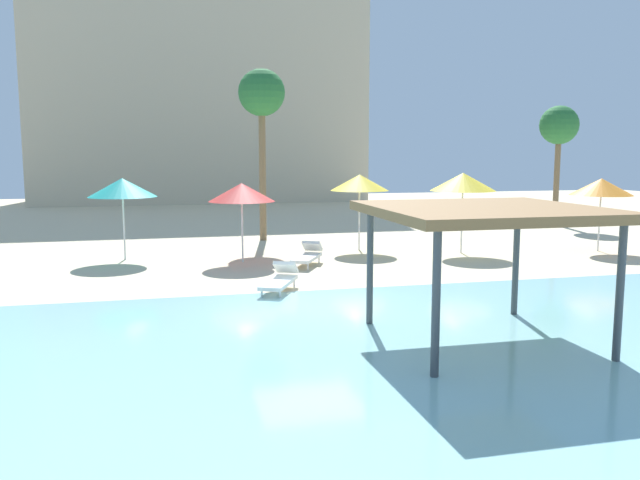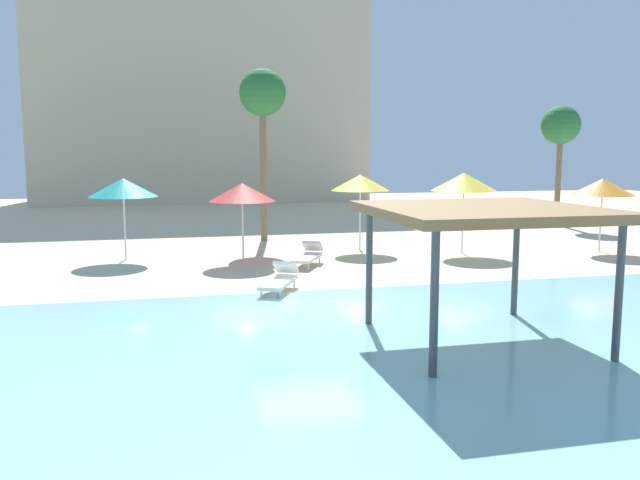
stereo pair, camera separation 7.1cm
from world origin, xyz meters
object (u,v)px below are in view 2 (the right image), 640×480
beach_umbrella_orange_0 (603,187)px  palm_tree_0 (561,128)px  shade_pavilion (484,215)px  lounge_chair_1 (308,255)px  beach_umbrella_yellow_1 (360,183)px  beach_umbrella_teal_5 (123,188)px  palm_tree_1 (263,97)px  beach_umbrella_yellow_3 (464,182)px  beach_umbrella_red_6 (242,192)px  lounge_chair_0 (280,279)px

beach_umbrella_orange_0 → palm_tree_0: (3.52, 8.13, 2.45)m
beach_umbrella_orange_0 → palm_tree_0: size_ratio=0.45×
shade_pavilion → lounge_chair_1: size_ratio=2.09×
beach_umbrella_yellow_1 → beach_umbrella_teal_5: bearing=-178.2°
shade_pavilion → palm_tree_1: size_ratio=0.59×
palm_tree_1 → lounge_chair_1: bearing=-85.7°
beach_umbrella_yellow_3 → beach_umbrella_teal_5: beach_umbrella_yellow_3 is taller
shade_pavilion → beach_umbrella_red_6: (-3.32, 10.40, -0.14)m
shade_pavilion → beach_umbrella_red_6: bearing=107.7°
lounge_chair_0 → palm_tree_1: palm_tree_1 is taller
beach_umbrella_teal_5 → palm_tree_0: size_ratio=0.47×
lounge_chair_1 → shade_pavilion: bearing=35.9°
beach_umbrella_yellow_3 → beach_umbrella_red_6: 7.97m
beach_umbrella_yellow_1 → palm_tree_1: (-3.09, 3.51, 3.32)m
beach_umbrella_red_6 → lounge_chair_1: beach_umbrella_red_6 is taller
beach_umbrella_red_6 → palm_tree_1: 6.42m
shade_pavilion → lounge_chair_0: size_ratio=2.08×
lounge_chair_1 → palm_tree_1: bearing=-148.0°
shade_pavilion → beach_umbrella_yellow_3: (4.64, 10.46, 0.11)m
beach_umbrella_teal_5 → beach_umbrella_yellow_3: bearing=-6.5°
beach_umbrella_red_6 → beach_umbrella_yellow_1: bearing=19.9°
beach_umbrella_teal_5 → beach_umbrella_red_6: (3.85, -1.39, -0.13)m
beach_umbrella_yellow_1 → beach_umbrella_yellow_3: beach_umbrella_yellow_3 is taller
beach_umbrella_orange_0 → beach_umbrella_teal_5: beach_umbrella_teal_5 is taller
beach_umbrella_yellow_1 → lounge_chair_1: 4.42m
shade_pavilion → palm_tree_0: palm_tree_0 is taller
lounge_chair_1 → palm_tree_0: bearing=147.9°
palm_tree_0 → beach_umbrella_teal_5: bearing=-163.7°
beach_umbrella_yellow_1 → beach_umbrella_teal_5: 8.43m
beach_umbrella_orange_0 → lounge_chair_0: bearing=-161.8°
beach_umbrella_teal_5 → palm_tree_1: palm_tree_1 is taller
beach_umbrella_red_6 → palm_tree_0: bearing=24.0°
shade_pavilion → lounge_chair_1: 9.58m
shade_pavilion → beach_umbrella_teal_5: (-7.17, 11.80, -0.01)m
beach_umbrella_yellow_1 → palm_tree_1: 5.73m
beach_umbrella_yellow_3 → beach_umbrella_teal_5: size_ratio=1.05×
shade_pavilion → beach_umbrella_teal_5: size_ratio=1.48×
shade_pavilion → beach_umbrella_teal_5: 13.81m
beach_umbrella_orange_0 → lounge_chair_1: size_ratio=1.37×
beach_umbrella_yellow_1 → palm_tree_1: bearing=131.4°
beach_umbrella_red_6 → lounge_chair_1: size_ratio=1.34×
beach_umbrella_orange_0 → beach_umbrella_red_6: size_ratio=1.02×
beach_umbrella_yellow_1 → beach_umbrella_teal_5: size_ratio=1.02×
beach_umbrella_yellow_1 → beach_umbrella_yellow_3: (3.39, -1.61, 0.06)m
beach_umbrella_yellow_1 → palm_tree_0: bearing=25.4°
shade_pavilion → lounge_chair_0: bearing=118.2°
beach_umbrella_teal_5 → lounge_chair_1: (5.82, -2.56, -2.12)m
beach_umbrella_red_6 → lounge_chair_1: (1.97, -1.17, -1.99)m
beach_umbrella_yellow_3 → lounge_chair_1: size_ratio=1.48×
lounge_chair_0 → shade_pavilion: bearing=53.8°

